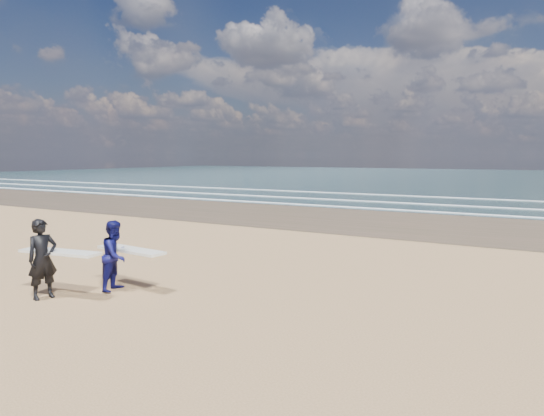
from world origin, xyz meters
The scene contains 2 objects.
surfer_near centered at (0.41, -0.63, 1.01)m, with size 2.26×1.19×1.99m.
surfer_far centered at (1.38, 0.80, 0.94)m, with size 2.24×1.23×1.86m.
Camera 1 is at (11.17, -8.04, 3.55)m, focal length 32.00 mm.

